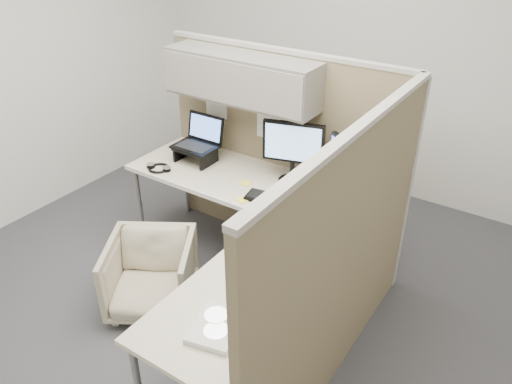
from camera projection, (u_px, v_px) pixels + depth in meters
The scene contains 18 objects.
ground at pixel (225, 305), 3.59m from camera, with size 4.50×4.50×0.00m, color #3A3A3F.
partition_back at pixel (264, 120), 3.74m from camera, with size 2.00×0.36×1.63m.
partition_right at pixel (346, 262), 2.70m from camera, with size 0.07×2.03×1.63m.
desk at pixel (249, 222), 3.28m from camera, with size 2.00×1.98×0.73m.
office_chair at pixel (151, 272), 3.45m from camera, with size 0.57×0.54×0.59m, color #BCB595.
monitor_left at pixel (293, 148), 3.53m from camera, with size 0.43×0.20×0.47m.
monitor_right at pixel (348, 171), 3.23m from camera, with size 0.39×0.27×0.47m.
laptop_station at pixel (198, 145), 3.91m from camera, with size 0.34×0.29×0.35m.
keyboard at pixel (277, 200), 3.41m from camera, with size 0.44×0.15×0.02m, color black.
mouse at pixel (311, 216), 3.24m from camera, with size 0.09×0.06×0.03m, color black.
travel_mug at pixel (318, 187), 3.42m from camera, with size 0.08×0.08×0.17m.
soda_can_green at pixel (344, 225), 3.06m from camera, with size 0.07×0.07×0.12m, color black.
soda_can_silver at pixel (332, 209), 3.22m from camera, with size 0.07×0.07×0.12m, color #B21E1E.
sticky_note_d at pixel (245, 183), 3.64m from camera, with size 0.08×0.08×0.01m, color #F9EA41.
sticky_note_b at pixel (243, 200), 3.44m from camera, with size 0.08×0.08×0.01m, color #F9EA41.
headphones at pixel (159, 168), 3.83m from camera, with size 0.20×0.19×0.03m.
paper_stack at pixel (217, 327), 2.39m from camera, with size 0.28×0.32×0.03m.
desk_clock at pixel (280, 274), 2.69m from camera, with size 0.07×0.08×0.08m.
Camera 1 is at (1.68, -2.12, 2.50)m, focal length 35.00 mm.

